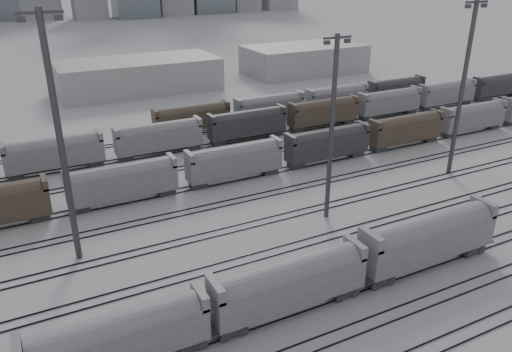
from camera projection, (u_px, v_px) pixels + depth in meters
name	position (u px, v px, depth m)	size (l,w,h in m)	color
ground	(299.00, 316.00, 47.49)	(900.00, 900.00, 0.00)	#AFAFB4
tracks	(225.00, 233.00, 61.76)	(220.00, 71.50, 0.16)	black
hopper_car_a	(118.00, 337.00, 40.06)	(14.96, 2.97, 5.35)	#242427
hopper_car_b	(289.00, 282.00, 46.68)	(15.65, 3.11, 5.60)	#242427
hopper_car_c	(428.00, 236.00, 53.82)	(16.89, 3.36, 6.04)	#242427
light_mast_b	(60.00, 137.00, 51.05)	(4.36, 0.70, 27.24)	#3A3A3C
light_mast_c	(332.00, 126.00, 60.97)	(3.76, 0.60, 23.52)	#3A3A3C
light_mast_d	(463.00, 86.00, 73.94)	(4.21, 0.67, 26.32)	#3A3A3C
bg_string_near	(235.00, 163.00, 75.86)	(151.00, 3.00, 5.60)	gray
bg_string_mid	(247.00, 125.00, 93.10)	(151.00, 3.00, 5.60)	#242427
bg_string_far	(304.00, 104.00, 106.94)	(66.00, 3.00, 5.60)	#4F3F32
warehouse_mid	(139.00, 75.00, 127.70)	(40.00, 18.00, 8.00)	#9C9C9E
warehouse_right	(304.00, 59.00, 148.54)	(35.00, 18.00, 8.00)	#9C9C9E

